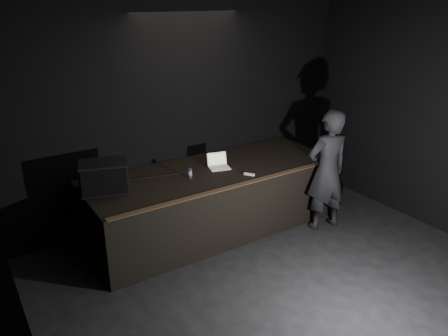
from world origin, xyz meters
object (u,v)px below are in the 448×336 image
(beer_can, at_px, (190,173))
(laptop, at_px, (218,164))
(person, at_px, (327,171))
(stage_monitor, at_px, (104,177))
(stage_riser, at_px, (214,199))

(beer_can, bearing_deg, laptop, 13.52)
(beer_can, bearing_deg, person, -23.67)
(stage_monitor, bearing_deg, person, -1.24)
(beer_can, distance_m, person, 2.14)
(stage_monitor, distance_m, beer_can, 1.24)
(stage_riser, distance_m, beer_can, 0.75)
(beer_can, xyz_separation_m, person, (1.96, -0.86, -0.10))
(stage_monitor, distance_m, person, 3.36)
(stage_monitor, height_order, laptop, stage_monitor)
(stage_riser, relative_size, stage_monitor, 5.40)
(laptop, bearing_deg, beer_can, -152.25)
(laptop, xyz_separation_m, person, (1.38, -1.00, -0.08))
(stage_monitor, height_order, person, person)
(laptop, height_order, beer_can, laptop)
(laptop, bearing_deg, stage_monitor, -168.51)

